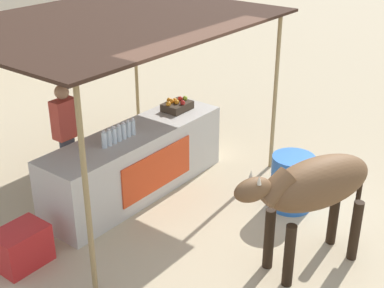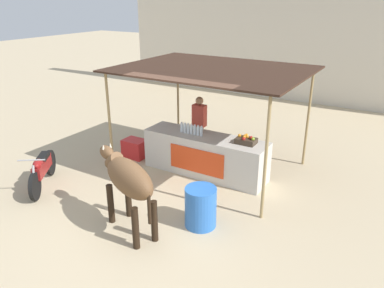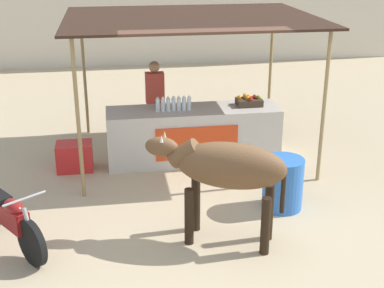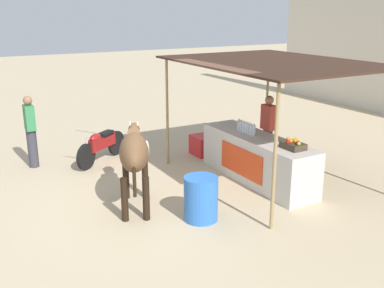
{
  "view_description": "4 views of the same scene",
  "coord_description": "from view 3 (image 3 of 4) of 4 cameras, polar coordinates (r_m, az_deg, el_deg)",
  "views": [
    {
      "loc": [
        -4.9,
        -2.61,
        3.98
      ],
      "look_at": [
        0.38,
        1.48,
        0.84
      ],
      "focal_mm": 50.0,
      "sensor_mm": 36.0,
      "label": 1
    },
    {
      "loc": [
        3.95,
        -4.95,
        4.02
      ],
      "look_at": [
        0.18,
        1.3,
        1.1
      ],
      "focal_mm": 35.0,
      "sensor_mm": 36.0,
      "label": 2
    },
    {
      "loc": [
        -1.38,
        -6.51,
        3.75
      ],
      "look_at": [
        -0.26,
        0.68,
        0.91
      ],
      "focal_mm": 50.0,
      "sensor_mm": 36.0,
      "label": 3
    },
    {
      "loc": [
        7.07,
        -3.39,
        3.49
      ],
      "look_at": [
        -0.31,
        0.81,
        0.93
      ],
      "focal_mm": 42.0,
      "sensor_mm": 36.0,
      "label": 4
    }
  ],
  "objects": [
    {
      "name": "ground_plane",
      "position": [
        7.64,
        2.75,
        -8.09
      ],
      "size": [
        60.0,
        60.0,
        0.0
      ],
      "primitive_type": "plane",
      "color": "tan"
    },
    {
      "name": "stall_counter",
      "position": [
        9.41,
        0.14,
        0.98
      ],
      "size": [
        3.0,
        0.82,
        0.96
      ],
      "color": "beige",
      "rests_on": "ground"
    },
    {
      "name": "stall_awning",
      "position": [
        9.22,
        -0.15,
        12.87
      ],
      "size": [
        4.2,
        3.2,
        2.49
      ],
      "color": "#382319",
      "rests_on": "ground"
    },
    {
      "name": "water_bottle_row",
      "position": [
        9.12,
        -1.98,
        4.27
      ],
      "size": [
        0.61,
        0.07,
        0.25
      ],
      "color": "silver",
      "rests_on": "stall_counter"
    },
    {
      "name": "fruit_crate",
      "position": [
        9.48,
        6.1,
        4.56
      ],
      "size": [
        0.44,
        0.32,
        0.18
      ],
      "color": "#3F3326",
      "rests_on": "stall_counter"
    },
    {
      "name": "vendor_behind_counter",
      "position": [
        9.93,
        -3.95,
        4.29
      ],
      "size": [
        0.34,
        0.22,
        1.65
      ],
      "color": "#383842",
      "rests_on": "ground"
    },
    {
      "name": "cooler_box",
      "position": [
        9.33,
        -12.41,
        -1.31
      ],
      "size": [
        0.6,
        0.44,
        0.48
      ],
      "primitive_type": "cube",
      "color": "red",
      "rests_on": "ground"
    },
    {
      "name": "water_barrel",
      "position": [
        7.91,
        9.66,
        -4.18
      ],
      "size": [
        0.59,
        0.59,
        0.77
      ],
      "primitive_type": "cylinder",
      "color": "blue",
      "rests_on": "ground"
    },
    {
      "name": "cow",
      "position": [
        6.71,
        3.59,
        -2.6
      ],
      "size": [
        1.82,
        1.05,
        1.44
      ],
      "color": "brown",
      "rests_on": "ground"
    },
    {
      "name": "motorcycle_parked",
      "position": [
        7.22,
        -19.04,
        -7.35
      ],
      "size": [
        1.11,
        1.51,
        0.9
      ],
      "color": "black",
      "rests_on": "ground"
    }
  ]
}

